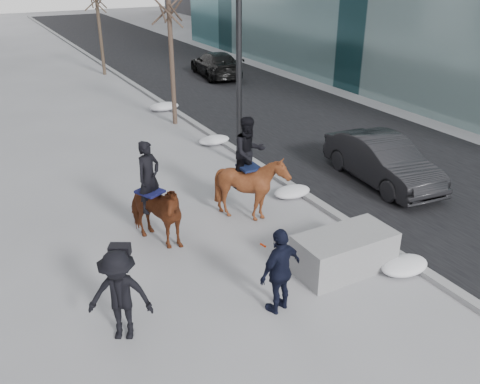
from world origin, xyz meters
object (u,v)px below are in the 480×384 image
planter (344,252)px  car_near (382,160)px  mounted_left (153,208)px  mounted_right (251,180)px

planter → car_near: size_ratio=0.51×
mounted_left → mounted_right: mounted_right is taller
car_near → mounted_left: mounted_left is taller
planter → mounted_left: 4.42m
car_near → mounted_right: mounted_right is taller
planter → mounted_left: (-3.18, 3.03, 0.50)m
planter → mounted_left: size_ratio=0.86×
car_near → mounted_left: bearing=-173.7°
planter → car_near: bearing=38.3°
car_near → mounted_right: 4.58m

